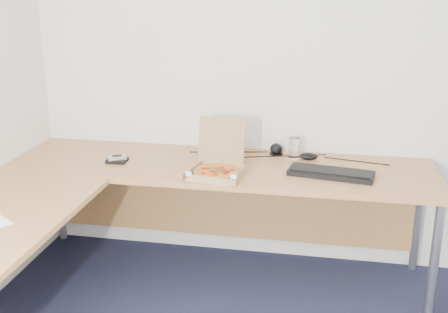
% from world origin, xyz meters
% --- Properties ---
extents(room_shell, '(3.50, 3.50, 2.50)m').
position_xyz_m(room_shell, '(0.00, 0.00, 1.25)').
color(room_shell, silver).
rests_on(room_shell, ground).
extents(desk, '(2.50, 2.20, 0.73)m').
position_xyz_m(desk, '(-0.82, 0.97, 0.70)').
color(desk, '#B47B43').
rests_on(desk, ground).
extents(pizza_box, '(0.28, 0.33, 0.29)m').
position_xyz_m(pizza_box, '(-0.48, 1.22, 0.76)').
color(pizza_box, tan).
rests_on(pizza_box, desk).
extents(drinking_glass, '(0.07, 0.07, 0.13)m').
position_xyz_m(drinking_glass, '(-0.08, 1.61, 0.79)').
color(drinking_glass, white).
rests_on(drinking_glass, desk).
extents(keyboard, '(0.49, 0.24, 0.03)m').
position_xyz_m(keyboard, '(0.15, 1.32, 0.74)').
color(keyboard, black).
rests_on(keyboard, desk).
extents(mouse, '(0.12, 0.08, 0.04)m').
position_xyz_m(mouse, '(0.01, 1.59, 0.75)').
color(mouse, black).
rests_on(mouse, desk).
extents(wallet, '(0.12, 0.10, 0.02)m').
position_xyz_m(wallet, '(-1.11, 1.33, 0.74)').
color(wallet, black).
rests_on(wallet, desk).
extents(phone, '(0.12, 0.10, 0.02)m').
position_xyz_m(phone, '(-1.11, 1.33, 0.76)').
color(phone, '#B2B5BA').
rests_on(phone, wallet).
extents(dome_speaker, '(0.09, 0.09, 0.07)m').
position_xyz_m(dome_speaker, '(-0.19, 1.67, 0.77)').
color(dome_speaker, black).
rests_on(dome_speaker, desk).
extents(cable_bundle, '(0.59, 0.12, 0.01)m').
position_xyz_m(cable_bundle, '(-0.14, 1.62, 0.73)').
color(cable_bundle, black).
rests_on(cable_bundle, desk).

